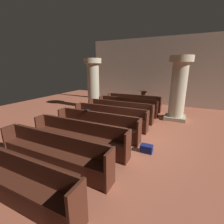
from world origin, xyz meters
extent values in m
plane|color=#AD5B42|center=(0.00, 0.00, 0.00)|extent=(19.20, 19.20, 0.00)
cube|color=beige|center=(0.00, 6.08, 2.25)|extent=(10.00, 0.16, 4.50)
cube|color=#4C2316|center=(-1.07, 3.84, 0.46)|extent=(3.26, 0.38, 0.05)
cube|color=#4C2316|center=(-1.07, 4.01, 0.70)|extent=(3.26, 0.04, 0.42)
cube|color=#411E13|center=(-1.07, 4.06, 0.90)|extent=(3.13, 0.06, 0.02)
cube|color=#442014|center=(-2.74, 3.84, 0.45)|extent=(0.06, 0.44, 0.91)
cube|color=#442014|center=(0.59, 3.84, 0.45)|extent=(0.06, 0.44, 0.91)
cube|color=#482115|center=(-1.07, 3.67, 0.23)|extent=(3.26, 0.03, 0.42)
cube|color=#4C2316|center=(-1.07, 2.73, 0.46)|extent=(3.26, 0.38, 0.05)
cube|color=#4C2316|center=(-1.07, 2.90, 0.70)|extent=(3.26, 0.04, 0.42)
cube|color=#411E13|center=(-1.07, 2.94, 0.90)|extent=(3.13, 0.06, 0.02)
cube|color=#442014|center=(-2.74, 2.73, 0.45)|extent=(0.06, 0.44, 0.91)
cube|color=#442014|center=(0.59, 2.73, 0.45)|extent=(0.06, 0.44, 0.91)
cube|color=#482115|center=(-1.07, 2.55, 0.23)|extent=(3.26, 0.03, 0.42)
cube|color=#4C2316|center=(-1.07, 1.62, 0.46)|extent=(3.26, 0.38, 0.05)
cube|color=#4C2316|center=(-1.07, 1.79, 0.70)|extent=(3.26, 0.04, 0.42)
cube|color=#411E13|center=(-1.07, 1.83, 0.90)|extent=(3.13, 0.06, 0.02)
cube|color=#442014|center=(-2.74, 1.62, 0.45)|extent=(0.06, 0.44, 0.91)
cube|color=#442014|center=(0.59, 1.62, 0.45)|extent=(0.06, 0.44, 0.91)
cube|color=#482115|center=(-1.07, 1.44, 0.23)|extent=(3.26, 0.03, 0.42)
cube|color=#4C2316|center=(-1.07, 0.51, 0.46)|extent=(3.26, 0.38, 0.05)
cube|color=#4C2316|center=(-1.07, 0.68, 0.70)|extent=(3.26, 0.04, 0.42)
cube|color=#411E13|center=(-1.07, 0.72, 0.90)|extent=(3.13, 0.06, 0.02)
cube|color=#442014|center=(-2.74, 0.51, 0.45)|extent=(0.06, 0.44, 0.91)
cube|color=#442014|center=(0.59, 0.51, 0.45)|extent=(0.06, 0.44, 0.91)
cube|color=#482115|center=(-1.07, 0.33, 0.23)|extent=(3.26, 0.03, 0.42)
cube|color=#4C2316|center=(-1.07, -0.60, 0.46)|extent=(3.26, 0.38, 0.05)
cube|color=#4C2316|center=(-1.07, -0.44, 0.70)|extent=(3.26, 0.05, 0.42)
cube|color=#411E13|center=(-1.07, -0.39, 0.90)|extent=(3.13, 0.06, 0.02)
cube|color=#442014|center=(-2.74, -0.60, 0.45)|extent=(0.06, 0.44, 0.91)
cube|color=#442014|center=(0.59, -0.60, 0.45)|extent=(0.06, 0.44, 0.91)
cube|color=#482115|center=(-1.07, -0.78, 0.23)|extent=(3.26, 0.03, 0.42)
cube|color=#4C2316|center=(-1.07, -1.71, 0.46)|extent=(3.26, 0.38, 0.05)
cube|color=#4C2316|center=(-1.07, -1.55, 0.70)|extent=(3.26, 0.04, 0.42)
cube|color=#411E13|center=(-1.07, -1.50, 0.90)|extent=(3.13, 0.06, 0.02)
cube|color=#442014|center=(-2.74, -1.71, 0.45)|extent=(0.06, 0.44, 0.91)
cube|color=#442014|center=(0.59, -1.71, 0.45)|extent=(0.06, 0.44, 0.91)
cube|color=#482115|center=(-1.07, -1.89, 0.23)|extent=(3.26, 0.03, 0.42)
cube|color=#4C2316|center=(-1.07, -2.83, 0.46)|extent=(3.26, 0.38, 0.05)
cube|color=#4C2316|center=(-1.07, -2.66, 0.70)|extent=(3.26, 0.04, 0.42)
cube|color=#411E13|center=(-1.07, -2.61, 0.90)|extent=(3.13, 0.06, 0.02)
cube|color=#442014|center=(-2.74, -2.83, 0.45)|extent=(0.06, 0.44, 0.91)
cube|color=#442014|center=(0.59, -2.83, 0.45)|extent=(0.06, 0.44, 0.91)
cube|color=#482115|center=(-1.07, -3.00, 0.23)|extent=(3.26, 0.03, 0.42)
cube|color=#4C2316|center=(-1.07, -3.94, 0.46)|extent=(3.26, 0.38, 0.05)
cube|color=#4C2316|center=(-1.07, -3.77, 0.70)|extent=(3.26, 0.04, 0.42)
cube|color=#411E13|center=(-1.07, -3.72, 0.90)|extent=(3.13, 0.06, 0.02)
cube|color=#442014|center=(0.59, -3.94, 0.45)|extent=(0.06, 0.44, 0.91)
cube|color=#482115|center=(-1.07, -4.11, 0.23)|extent=(3.26, 0.03, 0.42)
cube|color=tan|center=(1.48, 2.92, 0.09)|extent=(1.00, 1.00, 0.18)
cylinder|color=#BCB293|center=(1.48, 2.92, 1.49)|extent=(0.74, 0.74, 2.62)
cylinder|color=beige|center=(1.48, 2.92, 2.95)|extent=(1.07, 1.07, 0.30)
cube|color=tan|center=(-3.58, 3.23, 0.09)|extent=(1.00, 1.00, 0.18)
cylinder|color=#BCB293|center=(-3.58, 3.23, 1.49)|extent=(0.74, 0.74, 2.62)
cylinder|color=beige|center=(-3.58, 3.23, 2.95)|extent=(1.07, 1.07, 0.30)
cube|color=#492215|center=(-0.71, 4.92, 0.03)|extent=(0.45, 0.45, 0.06)
cube|color=#562819|center=(-0.71, 4.92, 0.47)|extent=(0.28, 0.28, 0.95)
cube|color=#5B2A1A|center=(-0.71, 4.92, 1.01)|extent=(0.48, 0.35, 0.15)
cube|color=black|center=(-1.62, -0.39, 0.93)|extent=(0.14, 0.18, 0.04)
cube|color=navy|center=(0.95, -0.97, 0.12)|extent=(0.37, 0.25, 0.24)
camera|label=1|loc=(1.89, -5.44, 2.57)|focal=25.33mm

